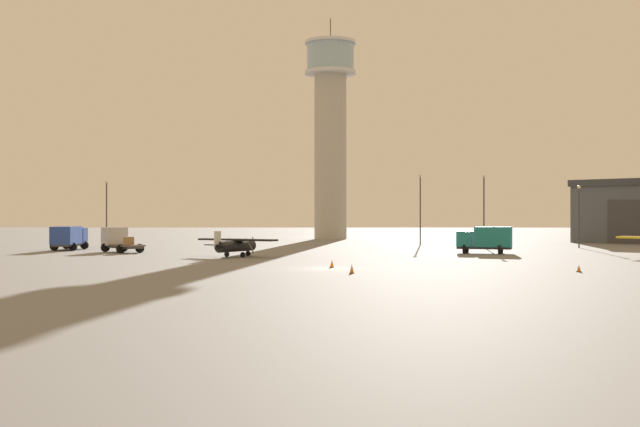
{
  "coord_description": "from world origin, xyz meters",
  "views": [
    {
      "loc": [
        0.49,
        -63.04,
        4.27
      ],
      "look_at": [
        -0.73,
        32.91,
        4.41
      ],
      "focal_mm": 44.86,
      "sensor_mm": 36.0,
      "label": 1
    }
  ],
  "objects_px": {
    "control_tower": "(330,126)",
    "truck_box_teal": "(486,239)",
    "truck_flatbed_silver": "(119,240)",
    "light_post_centre": "(579,210)",
    "light_post_east": "(484,204)",
    "traffic_cone_near_left": "(332,263)",
    "truck_box_blue": "(69,237)",
    "traffic_cone_near_right": "(352,269)",
    "traffic_cone_mid_apron": "(579,268)",
    "airplane_black": "(235,245)",
    "light_post_west": "(107,207)",
    "light_post_north": "(420,203)"
  },
  "relations": [
    {
      "from": "truck_box_blue",
      "to": "traffic_cone_near_left",
      "type": "xyz_separation_m",
      "value": [
        31.68,
        -31.24,
        -1.31
      ]
    },
    {
      "from": "truck_box_teal",
      "to": "light_post_east",
      "type": "relative_size",
      "value": 0.66
    },
    {
      "from": "light_post_west",
      "to": "traffic_cone_mid_apron",
      "type": "distance_m",
      "value": 69.11
    },
    {
      "from": "light_post_north",
      "to": "truck_box_blue",
      "type": "bearing_deg",
      "value": -159.19
    },
    {
      "from": "truck_box_blue",
      "to": "truck_box_teal",
      "type": "relative_size",
      "value": 1.06
    },
    {
      "from": "truck_box_teal",
      "to": "traffic_cone_near_right",
      "type": "distance_m",
      "value": 33.59
    },
    {
      "from": "truck_box_teal",
      "to": "traffic_cone_near_right",
      "type": "height_order",
      "value": "truck_box_teal"
    },
    {
      "from": "airplane_black",
      "to": "traffic_cone_near_left",
      "type": "height_order",
      "value": "airplane_black"
    },
    {
      "from": "light_post_west",
      "to": "light_post_east",
      "type": "distance_m",
      "value": 50.61
    },
    {
      "from": "traffic_cone_mid_apron",
      "to": "truck_box_blue",
      "type": "bearing_deg",
      "value": 144.09
    },
    {
      "from": "airplane_black",
      "to": "traffic_cone_near_left",
      "type": "relative_size",
      "value": 13.15
    },
    {
      "from": "traffic_cone_mid_apron",
      "to": "light_post_west",
      "type": "bearing_deg",
      "value": 135.27
    },
    {
      "from": "truck_flatbed_silver",
      "to": "light_post_centre",
      "type": "xyz_separation_m",
      "value": [
        56.23,
        12.41,
        3.49
      ]
    },
    {
      "from": "light_post_north",
      "to": "light_post_centre",
      "type": "xyz_separation_m",
      "value": [
        19.35,
        -9.54,
        -1.02
      ]
    },
    {
      "from": "light_post_north",
      "to": "light_post_centre",
      "type": "bearing_deg",
      "value": -26.24
    },
    {
      "from": "truck_flatbed_silver",
      "to": "light_post_east",
      "type": "distance_m",
      "value": 46.32
    },
    {
      "from": "truck_box_blue",
      "to": "traffic_cone_near_right",
      "type": "distance_m",
      "value": 50.39
    },
    {
      "from": "light_post_west",
      "to": "control_tower",
      "type": "bearing_deg",
      "value": 45.2
    },
    {
      "from": "truck_flatbed_silver",
      "to": "traffic_cone_mid_apron",
      "type": "bearing_deg",
      "value": -165.74
    },
    {
      "from": "truck_box_teal",
      "to": "traffic_cone_near_left",
      "type": "relative_size",
      "value": 9.69
    },
    {
      "from": "control_tower",
      "to": "light_post_east",
      "type": "bearing_deg",
      "value": -60.17
    },
    {
      "from": "airplane_black",
      "to": "truck_flatbed_silver",
      "type": "relative_size",
      "value": 1.32
    },
    {
      "from": "truck_box_teal",
      "to": "traffic_cone_mid_apron",
      "type": "distance_m",
      "value": 28.12
    },
    {
      "from": "light_post_west",
      "to": "traffic_cone_mid_apron",
      "type": "height_order",
      "value": "light_post_west"
    },
    {
      "from": "light_post_east",
      "to": "traffic_cone_mid_apron",
      "type": "distance_m",
      "value": 44.75
    },
    {
      "from": "truck_flatbed_silver",
      "to": "traffic_cone_mid_apron",
      "type": "xyz_separation_m",
      "value": [
        42.69,
        -31.12,
        -1.09
      ]
    },
    {
      "from": "truck_box_blue",
      "to": "light_post_west",
      "type": "bearing_deg",
      "value": -4.6
    },
    {
      "from": "light_post_north",
      "to": "traffic_cone_mid_apron",
      "type": "relative_size",
      "value": 18.47
    },
    {
      "from": "airplane_black",
      "to": "control_tower",
      "type": "bearing_deg",
      "value": 19.82
    },
    {
      "from": "truck_box_teal",
      "to": "traffic_cone_near_right",
      "type": "relative_size",
      "value": 9.15
    },
    {
      "from": "truck_flatbed_silver",
      "to": "traffic_cone_near_left",
      "type": "xyz_separation_m",
      "value": [
        24.3,
        -26.11,
        -1.03
      ]
    },
    {
      "from": "control_tower",
      "to": "traffic_cone_near_right",
      "type": "relative_size",
      "value": 56.18
    },
    {
      "from": "light_post_east",
      "to": "traffic_cone_near_left",
      "type": "xyz_separation_m",
      "value": [
        -19.87,
        -39.39,
        -5.3
      ]
    },
    {
      "from": "truck_box_blue",
      "to": "truck_flatbed_silver",
      "type": "height_order",
      "value": "truck_box_blue"
    },
    {
      "from": "control_tower",
      "to": "truck_flatbed_silver",
      "type": "bearing_deg",
      "value": -116.73
    },
    {
      "from": "light_post_east",
      "to": "traffic_cone_near_right",
      "type": "height_order",
      "value": "light_post_east"
    },
    {
      "from": "control_tower",
      "to": "truck_box_teal",
      "type": "height_order",
      "value": "control_tower"
    },
    {
      "from": "truck_flatbed_silver",
      "to": "traffic_cone_near_right",
      "type": "relative_size",
      "value": 9.42
    },
    {
      "from": "control_tower",
      "to": "truck_box_teal",
      "type": "distance_m",
      "value": 56.87
    },
    {
      "from": "light_post_centre",
      "to": "truck_box_blue",
      "type": "bearing_deg",
      "value": -173.47
    },
    {
      "from": "truck_flatbed_silver",
      "to": "light_post_centre",
      "type": "distance_m",
      "value": 57.68
    },
    {
      "from": "control_tower",
      "to": "light_post_centre",
      "type": "height_order",
      "value": "control_tower"
    },
    {
      "from": "truck_box_teal",
      "to": "light_post_centre",
      "type": "distance_m",
      "value": 21.78
    },
    {
      "from": "light_post_north",
      "to": "light_post_centre",
      "type": "distance_m",
      "value": 21.6
    },
    {
      "from": "truck_flatbed_silver",
      "to": "traffic_cone_near_right",
      "type": "xyz_separation_m",
      "value": [
        25.73,
        -32.83,
        -1.02
      ]
    },
    {
      "from": "truck_box_teal",
      "to": "traffic_cone_mid_apron",
      "type": "bearing_deg",
      "value": 110.5
    },
    {
      "from": "airplane_black",
      "to": "traffic_cone_near_right",
      "type": "height_order",
      "value": "airplane_black"
    },
    {
      "from": "light_post_east",
      "to": "traffic_cone_mid_apron",
      "type": "relative_size",
      "value": 17.62
    },
    {
      "from": "light_post_centre",
      "to": "control_tower",
      "type": "bearing_deg",
      "value": 131.9
    },
    {
      "from": "light_post_east",
      "to": "traffic_cone_near_left",
      "type": "distance_m",
      "value": 44.44
    }
  ]
}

